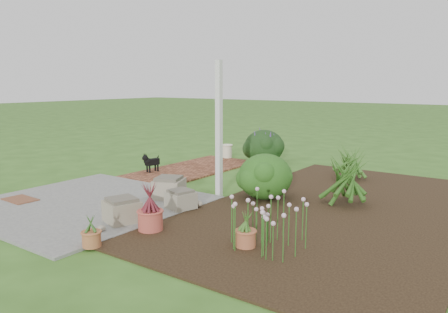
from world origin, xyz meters
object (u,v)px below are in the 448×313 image
Objects in this scene: black_dog at (151,161)px; evergreen_shrub at (265,175)px; stone_trough_near at (122,211)px; cream_ceramic_urn at (227,151)px.

black_dog is 0.50× the size of evergreen_shrub.
cream_ceramic_urn is at bearing 109.58° from stone_trough_near.
stone_trough_near is 0.96× the size of black_dog.
black_dog is 2.68m from cream_ceramic_urn.
black_dog is 1.37× the size of cream_ceramic_urn.
cream_ceramic_urn is (-1.98, 5.55, 0.02)m from stone_trough_near.
stone_trough_near is 0.48× the size of evergreen_shrub.
stone_trough_near is at bearing -112.60° from evergreen_shrub.
black_dog is at bearing 172.83° from evergreen_shrub.
evergreen_shrub reaches higher than cream_ceramic_urn.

